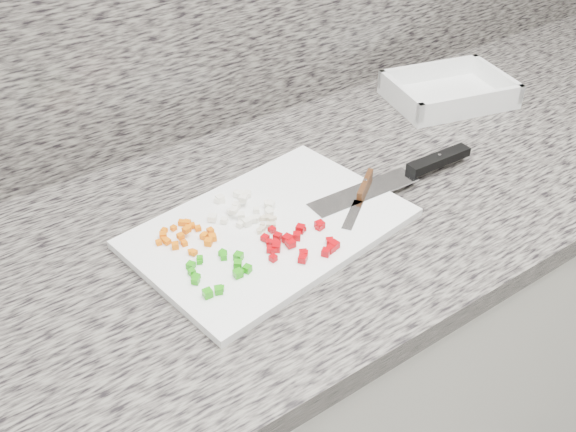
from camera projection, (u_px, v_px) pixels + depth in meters
name	position (u px, v px, depth m)	size (l,w,h in m)	color
cabinet	(309.00, 381.00, 1.35)	(3.92, 0.62, 0.86)	beige
countertop	(314.00, 208.00, 1.08)	(3.96, 0.64, 0.04)	slate
cutting_board	(270.00, 228.00, 0.99)	(0.41, 0.27, 0.01)	white
carrot_pile	(187.00, 235.00, 0.96)	(0.09, 0.09, 0.02)	orange
onion_pile	(243.00, 207.00, 1.02)	(0.11, 0.09, 0.02)	white
green_pepper_pile	(219.00, 271.00, 0.90)	(0.09, 0.08, 0.01)	#20980D
red_pepper_pile	(299.00, 243.00, 0.95)	(0.11, 0.10, 0.01)	#A90209
garlic_pile	(267.00, 224.00, 0.98)	(0.05, 0.05, 0.01)	beige
chef_knife	(414.00, 170.00, 1.10)	(0.34, 0.05, 0.02)	white
paring_knife	(362.00, 192.00, 1.05)	(0.14, 0.10, 0.02)	white
tray	(448.00, 93.00, 1.35)	(0.28, 0.23, 0.05)	white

